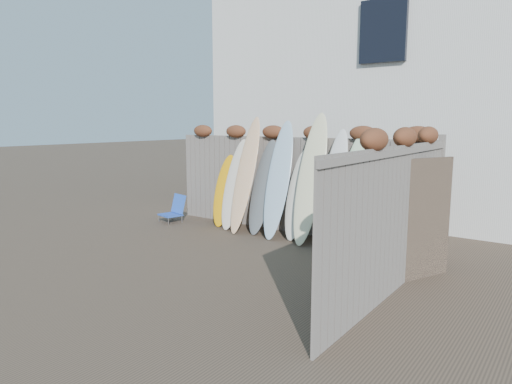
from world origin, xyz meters
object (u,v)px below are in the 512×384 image
Objects in this scene: wooden_crate at (375,250)px; lattice_panel at (421,219)px; surfboard_0 at (224,190)px; beach_chair at (174,209)px.

lattice_panel is at bearing 12.35° from wooden_crate.
surfboard_0 reaches higher than wooden_crate.
wooden_crate reaches higher than beach_chair.
lattice_panel is (0.63, 0.14, 0.54)m from wooden_crate.
lattice_panel is 1.09× the size of surfboard_0.
beach_chair is 0.35× the size of lattice_panel.
beach_chair is 1.35m from surfboard_0.
surfboard_0 is (1.19, 0.40, 0.50)m from beach_chair.
beach_chair is 5.22m from wooden_crate.
surfboard_0 is (-4.61, 1.02, -0.10)m from lattice_panel.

